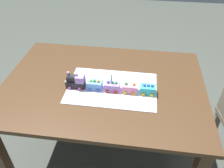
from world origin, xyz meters
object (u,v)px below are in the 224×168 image
(dining_table, at_px, (104,95))
(birthday_candle, at_px, (111,78))
(cake_car_hopper_bubblegum, at_px, (130,88))
(cake_car_gondola_lavender, at_px, (112,86))
(cake_locomotive, at_px, (76,81))
(cake_car_caboose_sky_blue, at_px, (95,85))
(cake_car_tanker_turquoise, at_px, (148,89))

(dining_table, xyz_separation_m, birthday_candle, (0.07, -0.06, 0.21))
(dining_table, height_order, cake_car_hopper_bubblegum, cake_car_hopper_bubblegum)
(dining_table, bearing_deg, birthday_candle, -44.51)
(cake_car_gondola_lavender, bearing_deg, cake_locomotive, 180.00)
(cake_car_hopper_bubblegum, bearing_deg, birthday_candle, 180.00)
(cake_car_caboose_sky_blue, xyz_separation_m, cake_car_gondola_lavender, (0.12, 0.00, 0.00))
(dining_table, relative_size, birthday_candle, 24.31)
(cake_locomotive, bearing_deg, cake_car_tanker_turquoise, -0.00)
(cake_locomotive, height_order, birthday_candle, birthday_candle)
(cake_car_hopper_bubblegum, bearing_deg, cake_car_tanker_turquoise, 0.00)
(dining_table, distance_m, cake_car_caboose_sky_blue, 0.16)
(cake_locomotive, xyz_separation_m, birthday_candle, (0.24, 0.00, 0.05))
(cake_car_gondola_lavender, bearing_deg, birthday_candle, 180.00)
(cake_car_caboose_sky_blue, distance_m, birthday_candle, 0.13)
(cake_car_gondola_lavender, relative_size, cake_car_tanker_turquoise, 1.00)
(cake_car_gondola_lavender, distance_m, cake_car_hopper_bubblegum, 0.12)
(dining_table, relative_size, cake_car_tanker_turquoise, 14.00)
(cake_car_hopper_bubblegum, bearing_deg, cake_car_caboose_sky_blue, 180.00)
(dining_table, height_order, birthday_candle, birthday_candle)
(cake_car_gondola_lavender, bearing_deg, dining_table, 137.57)
(cake_car_caboose_sky_blue, relative_size, birthday_candle, 1.74)
(dining_table, distance_m, cake_car_hopper_bubblegum, 0.24)
(birthday_candle, bearing_deg, cake_locomotive, 180.00)
(cake_car_tanker_turquoise, xyz_separation_m, birthday_candle, (-0.24, 0.00, 0.07))
(cake_car_gondola_lavender, xyz_separation_m, birthday_candle, (-0.00, 0.00, 0.07))
(cake_locomotive, distance_m, cake_car_caboose_sky_blue, 0.13)
(dining_table, height_order, cake_car_tanker_turquoise, cake_car_tanker_turquoise)
(dining_table, height_order, cake_locomotive, cake_locomotive)
(cake_locomotive, bearing_deg, dining_table, 20.25)
(cake_car_gondola_lavender, height_order, cake_car_hopper_bubblegum, same)
(cake_locomotive, xyz_separation_m, cake_car_caboose_sky_blue, (0.13, -0.00, -0.02))
(cake_car_hopper_bubblegum, height_order, birthday_candle, birthday_candle)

